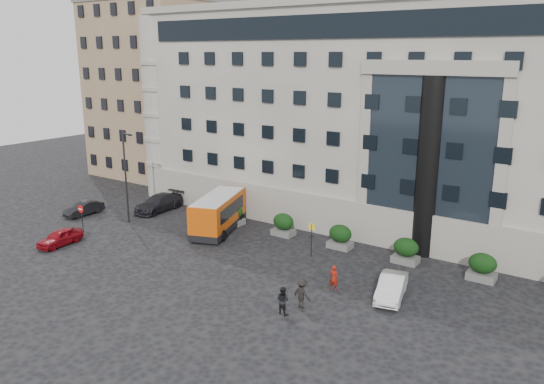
{
  "coord_description": "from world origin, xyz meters",
  "views": [
    {
      "loc": [
        23.76,
        -26.57,
        14.46
      ],
      "look_at": [
        3.34,
        3.07,
        5.0
      ],
      "focal_mm": 35.0,
      "sensor_mm": 36.0,
      "label": 1
    }
  ],
  "objects_px": {
    "pedestrian_b": "(283,300)",
    "bus_stop_sign": "(312,234)",
    "red_truck": "(194,171)",
    "no_entry_sign": "(81,213)",
    "parked_car_c": "(159,203)",
    "parked_car_b": "(84,208)",
    "hedge_a": "(233,214)",
    "parked_car_d": "(186,182)",
    "pedestrian_c": "(302,293)",
    "parked_car_a": "(60,237)",
    "hedge_c": "(340,236)",
    "hedge_d": "(406,250)",
    "pedestrian_a": "(334,278)",
    "hedge_b": "(283,224)",
    "white_taxi": "(392,287)",
    "minibus": "(218,212)",
    "hedge_e": "(482,267)",
    "street_lamp": "(126,174)"
  },
  "relations": [
    {
      "from": "pedestrian_b",
      "to": "bus_stop_sign",
      "type": "bearing_deg",
      "value": -66.79
    },
    {
      "from": "hedge_e",
      "to": "white_taxi",
      "type": "bearing_deg",
      "value": -123.61
    },
    {
      "from": "parked_car_d",
      "to": "pedestrian_c",
      "type": "relative_size",
      "value": 2.67
    },
    {
      "from": "bus_stop_sign",
      "to": "parked_car_c",
      "type": "bearing_deg",
      "value": 173.84
    },
    {
      "from": "pedestrian_c",
      "to": "hedge_e",
      "type": "bearing_deg",
      "value": -120.27
    },
    {
      "from": "bus_stop_sign",
      "to": "pedestrian_c",
      "type": "bearing_deg",
      "value": -63.48
    },
    {
      "from": "hedge_b",
      "to": "street_lamp",
      "type": "relative_size",
      "value": 0.23
    },
    {
      "from": "hedge_b",
      "to": "white_taxi",
      "type": "bearing_deg",
      "value": -26.44
    },
    {
      "from": "hedge_b",
      "to": "minibus",
      "type": "relative_size",
      "value": 0.24
    },
    {
      "from": "parked_car_c",
      "to": "parked_car_b",
      "type": "bearing_deg",
      "value": -136.81
    },
    {
      "from": "hedge_d",
      "to": "white_taxi",
      "type": "relative_size",
      "value": 0.44
    },
    {
      "from": "bus_stop_sign",
      "to": "pedestrian_a",
      "type": "distance_m",
      "value": 5.77
    },
    {
      "from": "no_entry_sign",
      "to": "pedestrian_a",
      "type": "distance_m",
      "value": 22.61
    },
    {
      "from": "street_lamp",
      "to": "parked_car_a",
      "type": "relative_size",
      "value": 2.18
    },
    {
      "from": "hedge_a",
      "to": "parked_car_a",
      "type": "relative_size",
      "value": 0.5
    },
    {
      "from": "red_truck",
      "to": "no_entry_sign",
      "type": "bearing_deg",
      "value": -63.97
    },
    {
      "from": "red_truck",
      "to": "parked_car_d",
      "type": "distance_m",
      "value": 2.66
    },
    {
      "from": "no_entry_sign",
      "to": "parked_car_c",
      "type": "relative_size",
      "value": 0.44
    },
    {
      "from": "hedge_c",
      "to": "minibus",
      "type": "xyz_separation_m",
      "value": [
        -10.26,
        -2.17,
        0.73
      ]
    },
    {
      "from": "hedge_a",
      "to": "bus_stop_sign",
      "type": "height_order",
      "value": "bus_stop_sign"
    },
    {
      "from": "red_truck",
      "to": "pedestrian_c",
      "type": "relative_size",
      "value": 2.8
    },
    {
      "from": "no_entry_sign",
      "to": "parked_car_b",
      "type": "bearing_deg",
      "value": 142.23
    },
    {
      "from": "hedge_c",
      "to": "no_entry_sign",
      "type": "distance_m",
      "value": 21.33
    },
    {
      "from": "pedestrian_c",
      "to": "parked_car_c",
      "type": "bearing_deg",
      "value": -15.94
    },
    {
      "from": "street_lamp",
      "to": "parked_car_a",
      "type": "xyz_separation_m",
      "value": [
        0.16,
        -6.98,
        -3.74
      ]
    },
    {
      "from": "minibus",
      "to": "hedge_c",
      "type": "bearing_deg",
      "value": -7.73
    },
    {
      "from": "hedge_a",
      "to": "minibus",
      "type": "xyz_separation_m",
      "value": [
        0.14,
        -2.17,
        0.73
      ]
    },
    {
      "from": "hedge_a",
      "to": "pedestrian_a",
      "type": "height_order",
      "value": "hedge_a"
    },
    {
      "from": "white_taxi",
      "to": "hedge_c",
      "type": "bearing_deg",
      "value": 125.16
    },
    {
      "from": "parked_car_d",
      "to": "pedestrian_b",
      "type": "height_order",
      "value": "pedestrian_b"
    },
    {
      "from": "no_entry_sign",
      "to": "pedestrian_c",
      "type": "bearing_deg",
      "value": -3.1
    },
    {
      "from": "pedestrian_a",
      "to": "hedge_b",
      "type": "bearing_deg",
      "value": -44.37
    },
    {
      "from": "hedge_d",
      "to": "white_taxi",
      "type": "bearing_deg",
      "value": -77.19
    },
    {
      "from": "red_truck",
      "to": "parked_car_c",
      "type": "xyz_separation_m",
      "value": [
        5.11,
        -10.37,
        -0.51
      ]
    },
    {
      "from": "parked_car_b",
      "to": "parked_car_d",
      "type": "relative_size",
      "value": 0.79
    },
    {
      "from": "hedge_d",
      "to": "hedge_e",
      "type": "bearing_deg",
      "value": 0.0
    },
    {
      "from": "minibus",
      "to": "hedge_a",
      "type": "bearing_deg",
      "value": 74.12
    },
    {
      "from": "hedge_d",
      "to": "parked_car_a",
      "type": "bearing_deg",
      "value": -153.27
    },
    {
      "from": "white_taxi",
      "to": "pedestrian_c",
      "type": "xyz_separation_m",
      "value": [
        -3.82,
        -4.21,
        0.2
      ]
    },
    {
      "from": "white_taxi",
      "to": "hedge_e",
      "type": "bearing_deg",
      "value": 43.33
    },
    {
      "from": "hedge_b",
      "to": "no_entry_sign",
      "type": "distance_m",
      "value": 16.74
    },
    {
      "from": "parked_car_b",
      "to": "parked_car_c",
      "type": "relative_size",
      "value": 0.71
    },
    {
      "from": "pedestrian_c",
      "to": "parked_car_d",
      "type": "bearing_deg",
      "value": -26.75
    },
    {
      "from": "hedge_a",
      "to": "street_lamp",
      "type": "bearing_deg",
      "value": -148.84
    },
    {
      "from": "hedge_c",
      "to": "hedge_d",
      "type": "height_order",
      "value": "same"
    },
    {
      "from": "red_truck",
      "to": "pedestrian_b",
      "type": "bearing_deg",
      "value": -26.17
    },
    {
      "from": "bus_stop_sign",
      "to": "parked_car_a",
      "type": "bearing_deg",
      "value": -152.55
    },
    {
      "from": "bus_stop_sign",
      "to": "red_truck",
      "type": "relative_size",
      "value": 0.51
    },
    {
      "from": "hedge_a",
      "to": "red_truck",
      "type": "relative_size",
      "value": 0.37
    },
    {
      "from": "minibus",
      "to": "parked_car_d",
      "type": "distance_m",
      "value": 15.64
    }
  ]
}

